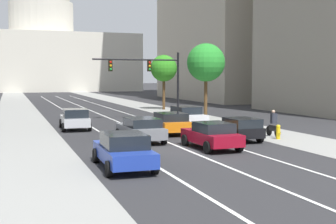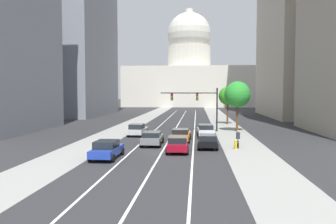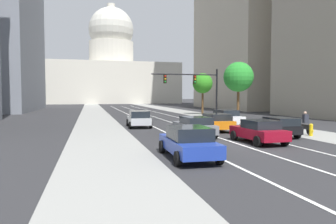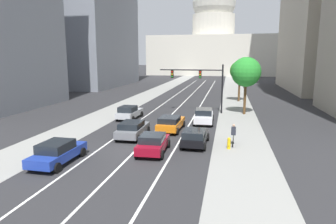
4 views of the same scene
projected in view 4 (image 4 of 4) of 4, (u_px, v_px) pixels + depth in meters
name	position (u px, v px, depth m)	size (l,w,h in m)	color
ground_plane	(195.00, 92.00, 60.84)	(400.00, 400.00, 0.00)	#2B2B2D
sidewalk_left	(151.00, 94.00, 57.53)	(4.42, 130.00, 0.01)	gray
sidewalk_right	(235.00, 96.00, 54.51)	(4.42, 130.00, 0.01)	gray
lane_stripe_left	(166.00, 102.00, 46.92)	(0.16, 90.00, 0.01)	white
lane_stripe_center	(184.00, 102.00, 46.37)	(0.16, 90.00, 0.01)	white
lane_stripe_right	(202.00, 103.00, 45.83)	(0.16, 90.00, 0.01)	white
office_tower_far_left	(80.00, 10.00, 72.11)	(20.99, 28.91, 35.82)	gray
capitol_building	(213.00, 43.00, 120.82)	(49.14, 24.76, 37.77)	beige
car_gray	(133.00, 129.00, 26.08)	(2.14, 4.58, 1.43)	slate
car_orange	(171.00, 123.00, 28.42)	(2.22, 4.74, 1.45)	orange
car_black	(195.00, 137.00, 23.57)	(2.03, 4.18, 1.40)	black
car_white	(204.00, 116.00, 31.63)	(2.19, 4.49, 1.54)	silver
car_silver	(129.00, 112.00, 33.81)	(2.16, 4.40, 1.53)	#B2B5BA
car_blue	(57.00, 152.00, 19.66)	(2.12, 4.61, 1.49)	#1E389E
car_crimson	(153.00, 143.00, 21.81)	(2.11, 4.13, 1.44)	maroon
traffic_signal_mast	(201.00, 79.00, 37.19)	(7.92, 0.39, 6.02)	black
fire_hydrant	(229.00, 143.00, 22.77)	(0.26, 0.35, 0.91)	yellow
cyclist	(233.00, 135.00, 23.66)	(0.37, 1.70, 1.72)	black
street_tree_near_right	(246.00, 72.00, 35.97)	(3.56, 3.56, 6.93)	#51381E
street_tree_mid_right	(240.00, 71.00, 46.85)	(3.09, 3.09, 6.36)	#51381E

